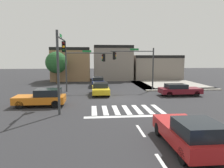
% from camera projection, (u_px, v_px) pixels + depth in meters
% --- Properties ---
extents(ground_plane, '(120.00, 120.00, 0.00)m').
position_uv_depth(ground_plane, '(119.00, 99.00, 21.68)').
color(ground_plane, '#2B2B2D').
extents(crosswalk_near, '(5.68, 3.14, 0.01)m').
position_uv_depth(crosswalk_near, '(127.00, 110.00, 17.23)').
color(crosswalk_near, silver).
rests_on(crosswalk_near, ground_plane).
extents(lane_markings, '(6.80, 24.25, 0.01)m').
position_uv_depth(lane_markings, '(181.00, 155.00, 9.20)').
color(lane_markings, white).
rests_on(lane_markings, ground_plane).
extents(bike_detector_marking, '(0.93, 0.93, 0.01)m').
position_uv_depth(bike_detector_marking, '(161.00, 122.00, 13.89)').
color(bike_detector_marking, yellow).
rests_on(bike_detector_marking, ground_plane).
extents(curb_corner_northeast, '(10.00, 10.60, 0.15)m').
position_uv_depth(curb_corner_northeast, '(167.00, 85.00, 31.77)').
color(curb_corner_northeast, '#9E998E').
rests_on(curb_corner_northeast, ground_plane).
extents(storefront_row, '(24.00, 6.68, 6.38)m').
position_uv_depth(storefront_row, '(117.00, 65.00, 40.30)').
color(storefront_row, '#93704C').
rests_on(storefront_row, ground_plane).
extents(traffic_signal_northwest, '(5.81, 0.32, 5.29)m').
position_uv_depth(traffic_signal_northwest, '(84.00, 62.00, 26.06)').
color(traffic_signal_northwest, '#383A3D').
rests_on(traffic_signal_northwest, ground_plane).
extents(traffic_signal_northeast, '(5.53, 0.32, 5.41)m').
position_uv_depth(traffic_signal_northeast, '(136.00, 61.00, 26.59)').
color(traffic_signal_northeast, '#383A3D').
rests_on(traffic_signal_northeast, ground_plane).
extents(traffic_signal_southwest, '(0.32, 4.38, 6.17)m').
position_uv_depth(traffic_signal_southwest, '(61.00, 57.00, 16.74)').
color(traffic_signal_southwest, '#383A3D').
rests_on(traffic_signal_southwest, ground_plane).
extents(car_red, '(1.94, 4.69, 1.56)m').
position_uv_depth(car_red, '(189.00, 133.00, 9.73)').
color(car_red, red).
rests_on(car_red, ground_plane).
extents(car_yellow, '(1.88, 4.30, 1.37)m').
position_uv_depth(car_yellow, '(100.00, 88.00, 24.20)').
color(car_yellow, gold).
rests_on(car_yellow, ground_plane).
extents(car_orange, '(4.29, 1.92, 1.50)m').
position_uv_depth(car_orange, '(42.00, 98.00, 18.40)').
color(car_orange, orange).
rests_on(car_orange, ground_plane).
extents(car_navy, '(1.73, 4.63, 1.39)m').
position_uv_depth(car_navy, '(98.00, 81.00, 31.02)').
color(car_navy, '#141E4C').
rests_on(car_navy, ground_plane).
extents(car_maroon, '(4.51, 1.88, 1.30)m').
position_uv_depth(car_maroon, '(179.00, 90.00, 23.53)').
color(car_maroon, maroon).
rests_on(car_maroon, ground_plane).
extents(roadside_tree, '(3.50, 3.50, 5.15)m').
position_uv_depth(roadside_tree, '(56.00, 63.00, 34.28)').
color(roadside_tree, '#4C3823').
rests_on(roadside_tree, ground_plane).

